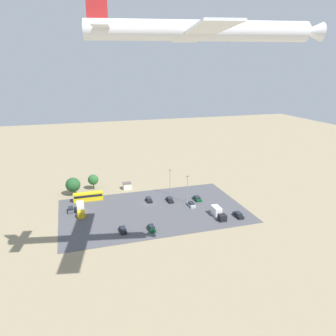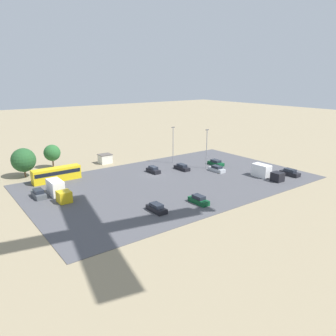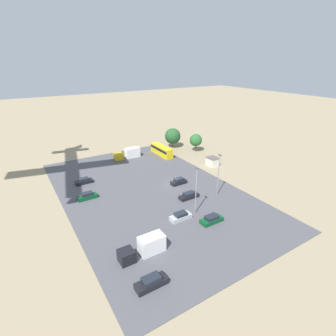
{
  "view_description": "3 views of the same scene",
  "coord_description": "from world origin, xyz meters",
  "px_view_note": "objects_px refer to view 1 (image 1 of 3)",
  "views": [
    {
      "loc": [
        26.17,
        108.48,
        47.36
      ],
      "look_at": [
        1.85,
        30.21,
        22.45
      ],
      "focal_mm": 35.0,
      "sensor_mm": 36.0,
      "label": 1
    },
    {
      "loc": [
        43.21,
        63.62,
        23.04
      ],
      "look_at": [
        1.44,
        7.46,
        3.57
      ],
      "focal_mm": 35.0,
      "sensor_mm": 36.0,
      "label": 2
    },
    {
      "loc": [
        -50.58,
        33.08,
        29.82
      ],
      "look_at": [
        -5.19,
        4.79,
        7.52
      ],
      "focal_mm": 28.0,
      "sensor_mm": 36.0,
      "label": 3
    }
  ],
  "objects_px": {
    "parked_car_3": "(123,230)",
    "parked_car_5": "(152,228)",
    "parked_car_4": "(170,200)",
    "parked_car_6": "(238,215)",
    "parked_car_1": "(149,200)",
    "parked_truck_1": "(81,209)",
    "airplane": "(204,31)",
    "parked_car_0": "(191,204)",
    "shed_building": "(127,186)",
    "bus": "(88,196)",
    "parked_truck_0": "(218,213)",
    "parked_car_7": "(197,199)",
    "parked_car_2": "(71,210)"
  },
  "relations": [
    {
      "from": "parked_car_3",
      "to": "parked_car_5",
      "type": "distance_m",
      "value": 8.7
    },
    {
      "from": "parked_car_4",
      "to": "parked_car_6",
      "type": "height_order",
      "value": "parked_car_6"
    },
    {
      "from": "parked_car_1",
      "to": "parked_car_5",
      "type": "bearing_deg",
      "value": -102.01
    },
    {
      "from": "parked_truck_1",
      "to": "airplane",
      "type": "distance_m",
      "value": 76.66
    },
    {
      "from": "parked_car_0",
      "to": "airplane",
      "type": "height_order",
      "value": "airplane"
    },
    {
      "from": "shed_building",
      "to": "parked_car_4",
      "type": "height_order",
      "value": "shed_building"
    },
    {
      "from": "bus",
      "to": "parked_car_0",
      "type": "xyz_separation_m",
      "value": [
        -34.98,
        16.27,
        -1.07
      ]
    },
    {
      "from": "bus",
      "to": "parked_car_1",
      "type": "xyz_separation_m",
      "value": [
        -21.5,
        7.61,
        -1.01
      ]
    },
    {
      "from": "parked_car_6",
      "to": "airplane",
      "type": "distance_m",
      "value": 68.55
    },
    {
      "from": "shed_building",
      "to": "airplane",
      "type": "relative_size",
      "value": 0.09
    },
    {
      "from": "parked_car_0",
      "to": "parked_car_3",
      "type": "xyz_separation_m",
      "value": [
        26.74,
        11.93,
        -0.0
      ]
    },
    {
      "from": "parked_truck_0",
      "to": "parked_car_0",
      "type": "bearing_deg",
      "value": -63.7
    },
    {
      "from": "parked_car_0",
      "to": "parked_car_1",
      "type": "bearing_deg",
      "value": -32.72
    },
    {
      "from": "parked_car_5",
      "to": "parked_car_7",
      "type": "relative_size",
      "value": 0.95
    },
    {
      "from": "parked_car_4",
      "to": "parked_truck_1",
      "type": "height_order",
      "value": "parked_truck_1"
    },
    {
      "from": "bus",
      "to": "parked_truck_1",
      "type": "xyz_separation_m",
      "value": [
        3.27,
        10.53,
        -0.27
      ]
    },
    {
      "from": "parked_car_5",
      "to": "airplane",
      "type": "distance_m",
      "value": 62.15
    },
    {
      "from": "parked_car_7",
      "to": "parked_car_5",
      "type": "bearing_deg",
      "value": -141.04
    },
    {
      "from": "parked_car_1",
      "to": "parked_car_4",
      "type": "relative_size",
      "value": 0.88
    },
    {
      "from": "shed_building",
      "to": "parked_truck_0",
      "type": "distance_m",
      "value": 42.78
    },
    {
      "from": "parked_car_4",
      "to": "parked_truck_1",
      "type": "relative_size",
      "value": 0.56
    },
    {
      "from": "bus",
      "to": "parked_car_0",
      "type": "bearing_deg",
      "value": 65.05
    },
    {
      "from": "airplane",
      "to": "parked_car_2",
      "type": "bearing_deg",
      "value": -144.04
    },
    {
      "from": "parked_car_4",
      "to": "shed_building",
      "type": "bearing_deg",
      "value": 125.16
    },
    {
      "from": "parked_car_0",
      "to": "airplane",
      "type": "relative_size",
      "value": 0.11
    },
    {
      "from": "bus",
      "to": "parked_truck_0",
      "type": "bearing_deg",
      "value": 56.13
    },
    {
      "from": "parked_car_3",
      "to": "parked_car_4",
      "type": "bearing_deg",
      "value": 41.67
    },
    {
      "from": "parked_car_0",
      "to": "parked_car_2",
      "type": "distance_m",
      "value": 42.15
    },
    {
      "from": "parked_car_6",
      "to": "parked_truck_1",
      "type": "xyz_separation_m",
      "value": [
        49.96,
        -18.8,
        0.74
      ]
    },
    {
      "from": "parked_car_3",
      "to": "parked_car_1",
      "type": "bearing_deg",
      "value": 57.19
    },
    {
      "from": "shed_building",
      "to": "bus",
      "type": "relative_size",
      "value": 0.32
    },
    {
      "from": "parked_car_4",
      "to": "parked_car_7",
      "type": "height_order",
      "value": "same"
    },
    {
      "from": "parked_car_0",
      "to": "parked_car_1",
      "type": "distance_m",
      "value": 16.02
    },
    {
      "from": "parked_car_5",
      "to": "parked_truck_0",
      "type": "height_order",
      "value": "parked_truck_0"
    },
    {
      "from": "parked_car_0",
      "to": "parked_car_4",
      "type": "relative_size",
      "value": 0.93
    },
    {
      "from": "parked_truck_0",
      "to": "parked_truck_1",
      "type": "distance_m",
      "value": 46.61
    },
    {
      "from": "parked_car_7",
      "to": "airplane",
      "type": "relative_size",
      "value": 0.11
    },
    {
      "from": "parked_car_1",
      "to": "parked_car_7",
      "type": "height_order",
      "value": "parked_car_1"
    },
    {
      "from": "parked_car_3",
      "to": "airplane",
      "type": "height_order",
      "value": "airplane"
    },
    {
      "from": "parked_car_1",
      "to": "parked_car_7",
      "type": "xyz_separation_m",
      "value": [
        -17.6,
        4.12,
        -0.06
      ]
    },
    {
      "from": "parked_car_2",
      "to": "parked_car_3",
      "type": "xyz_separation_m",
      "value": [
        -14.68,
        19.71,
        -0.08
      ]
    },
    {
      "from": "parked_car_5",
      "to": "parked_truck_1",
      "type": "xyz_separation_m",
      "value": [
        20.06,
        -19.25,
        0.76
      ]
    },
    {
      "from": "parked_car_0",
      "to": "parked_truck_1",
      "type": "bearing_deg",
      "value": -8.53
    },
    {
      "from": "parked_car_0",
      "to": "airplane",
      "type": "xyz_separation_m",
      "value": [
        16.75,
        46.34,
        52.8
      ]
    },
    {
      "from": "parked_car_1",
      "to": "parked_car_6",
      "type": "distance_m",
      "value": 33.26
    },
    {
      "from": "shed_building",
      "to": "parked_car_2",
      "type": "bearing_deg",
      "value": 36.52
    },
    {
      "from": "shed_building",
      "to": "bus",
      "type": "bearing_deg",
      "value": 27.09
    },
    {
      "from": "parked_car_0",
      "to": "parked_car_2",
      "type": "height_order",
      "value": "parked_car_2"
    },
    {
      "from": "airplane",
      "to": "bus",
      "type": "bearing_deg",
      "value": -152.32
    },
    {
      "from": "parked_car_4",
      "to": "bus",
      "type": "bearing_deg",
      "value": 161.3
    }
  ]
}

